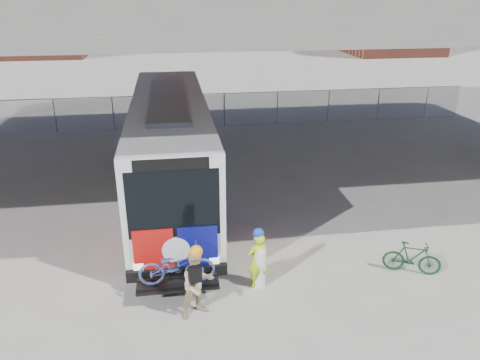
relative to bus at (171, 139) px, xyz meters
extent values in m
plane|color=#9E9991|center=(2.00, -3.04, -2.11)|extent=(160.00, 160.00, 0.00)
cube|color=silver|center=(0.00, -0.02, -0.16)|extent=(2.55, 12.00, 3.20)
cube|color=black|center=(0.00, 0.48, 0.48)|extent=(2.61, 11.00, 1.28)
cube|color=black|center=(0.00, -5.97, 0.23)|extent=(2.24, 0.12, 1.76)
cube|color=black|center=(0.00, -5.97, 1.25)|extent=(1.78, 0.12, 0.30)
cube|color=black|center=(0.00, -6.07, -1.66)|extent=(2.55, 0.20, 0.30)
cube|color=#B0110D|center=(-0.55, -6.04, -1.01)|extent=(1.00, 0.08, 1.20)
cube|color=navy|center=(0.55, -6.04, -1.01)|extent=(1.00, 0.08, 1.20)
cylinder|color=silver|center=(0.00, -6.06, -1.01)|extent=(0.70, 0.06, 0.70)
cube|color=gray|center=(0.00, -0.02, 1.51)|extent=(1.28, 7.20, 0.14)
cube|color=black|center=(0.00, -6.57, -1.66)|extent=(2.00, 0.70, 0.06)
cylinder|color=black|center=(-1.16, -4.42, -1.61)|extent=(0.30, 1.00, 1.00)
cylinder|color=black|center=(1.15, -4.42, -1.61)|extent=(0.30, 1.00, 1.00)
cylinder|color=black|center=(-1.16, 4.18, -1.61)|extent=(0.30, 1.00, 1.00)
cylinder|color=black|center=(1.15, 4.18, -1.61)|extent=(0.30, 1.00, 1.00)
cube|color=#B0110D|center=(-1.31, -3.82, -0.81)|extent=(0.06, 2.60, 1.70)
cube|color=navy|center=(-1.31, -2.22, -0.81)|extent=(0.06, 1.40, 1.70)
cube|color=#B0110D|center=(1.30, -3.82, -0.81)|extent=(0.06, 2.60, 1.70)
cube|color=navy|center=(1.30, -2.22, -0.81)|extent=(0.06, 1.40, 1.70)
imported|color=#425292|center=(0.00, -6.57, -1.14)|extent=(1.86, 0.69, 0.97)
cube|color=#605E59|center=(2.00, 0.96, 4.64)|extent=(40.00, 16.00, 1.50)
cylinder|color=gray|center=(-6.00, 8.96, -1.21)|extent=(0.06, 0.06, 1.80)
cylinder|color=gray|center=(-2.00, 8.96, -1.21)|extent=(0.06, 0.06, 1.80)
cylinder|color=gray|center=(2.00, 8.96, -1.21)|extent=(0.06, 0.06, 1.80)
cylinder|color=gray|center=(6.00, 8.96, -1.21)|extent=(0.06, 0.06, 1.80)
cylinder|color=gray|center=(10.00, 8.96, -1.21)|extent=(0.06, 0.06, 1.80)
cylinder|color=gray|center=(14.00, 8.96, -1.21)|extent=(0.06, 0.06, 1.80)
plane|color=gray|center=(2.00, 8.96, -1.21)|extent=(30.00, 0.00, 30.00)
cube|color=gray|center=(2.00, 8.96, -0.29)|extent=(30.00, 0.05, 0.04)
cube|color=brown|center=(-16.00, 41.96, 2.89)|extent=(14.00, 10.00, 10.00)
cube|color=brown|center=(26.00, 36.96, 1.89)|extent=(10.00, 8.00, 8.00)
cylinder|color=beige|center=(2.09, -6.32, -1.61)|extent=(0.30, 0.30, 1.00)
sphere|color=beige|center=(2.09, -6.32, -1.10)|extent=(0.30, 0.30, 0.30)
imported|color=#BFF119|center=(2.04, -6.32, -1.34)|extent=(0.63, 0.49, 1.53)
sphere|color=blue|center=(2.04, -6.32, -0.56)|extent=(0.27, 0.27, 0.27)
imported|color=tan|center=(0.45, -7.22, -1.26)|extent=(1.00, 0.90, 1.69)
sphere|color=#F9A01A|center=(0.45, -7.22, -0.40)|extent=(0.29, 0.29, 0.29)
cube|color=black|center=(0.40, -7.41, -0.87)|extent=(0.32, 0.25, 0.40)
imported|color=#144122|center=(6.25, -6.32, -1.65)|extent=(1.55, 1.01, 0.91)
camera|label=1|loc=(0.08, -16.31, 5.04)|focal=35.00mm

